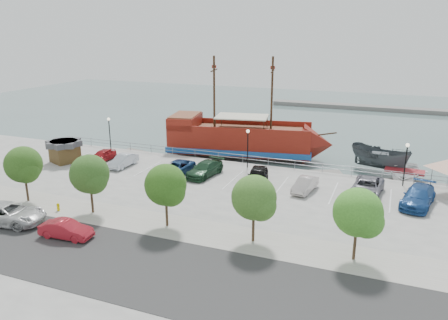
% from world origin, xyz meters
% --- Properties ---
extents(ground, '(160.00, 160.00, 0.00)m').
position_xyz_m(ground, '(0.00, 0.00, -1.00)').
color(ground, '#49615D').
extents(land_slab, '(100.00, 58.00, 1.20)m').
position_xyz_m(land_slab, '(0.00, -21.00, -0.60)').
color(land_slab, gray).
rests_on(land_slab, ground).
extents(street, '(100.00, 8.00, 0.04)m').
position_xyz_m(street, '(0.00, -16.00, 0.01)').
color(street, '#302F2F').
rests_on(street, land_slab).
extents(sidewalk, '(100.00, 4.00, 0.05)m').
position_xyz_m(sidewalk, '(0.00, -10.00, 0.01)').
color(sidewalk, gray).
rests_on(sidewalk, land_slab).
extents(seawall_railing, '(50.00, 0.06, 1.00)m').
position_xyz_m(seawall_railing, '(0.00, 7.80, 0.53)').
color(seawall_railing, gray).
rests_on(seawall_railing, land_slab).
extents(far_shore, '(40.00, 3.00, 0.80)m').
position_xyz_m(far_shore, '(10.00, 55.00, -0.60)').
color(far_shore, slate).
rests_on(far_shore, ground).
extents(pirate_ship, '(21.15, 9.12, 13.14)m').
position_xyz_m(pirate_ship, '(-1.90, 13.78, 1.20)').
color(pirate_ship, maroon).
rests_on(pirate_ship, ground).
extents(patrol_boat, '(7.75, 5.94, 2.83)m').
position_xyz_m(patrol_boat, '(13.50, 13.31, 0.42)').
color(patrol_boat, '#3F454A').
rests_on(patrol_boat, ground).
extents(speedboat, '(5.29, 7.02, 1.37)m').
position_xyz_m(speedboat, '(16.18, 11.25, -0.31)').
color(speedboat, white).
rests_on(speedboat, ground).
extents(dock_west, '(6.56, 3.25, 0.36)m').
position_xyz_m(dock_west, '(-15.29, 9.20, -0.82)').
color(dock_west, slate).
rests_on(dock_west, ground).
extents(dock_mid, '(7.06, 4.38, 0.39)m').
position_xyz_m(dock_mid, '(6.54, 9.20, -0.81)').
color(dock_mid, gray).
rests_on(dock_mid, ground).
extents(dock_east, '(7.65, 2.70, 0.43)m').
position_xyz_m(dock_east, '(16.77, 9.20, -0.79)').
color(dock_east, gray).
rests_on(dock_east, ground).
extents(shed, '(3.96, 3.96, 2.49)m').
position_xyz_m(shed, '(-20.20, 0.84, 1.33)').
color(shed, '#513C1E').
rests_on(shed, land_slab).
extents(street_van, '(6.29, 3.67, 1.64)m').
position_xyz_m(street_van, '(-12.83, -14.13, 0.82)').
color(street_van, silver).
rests_on(street_van, street).
extents(street_sedan, '(4.08, 1.70, 1.31)m').
position_xyz_m(street_sedan, '(-6.89, -14.46, 0.66)').
color(street_sedan, '#AD1B27').
rests_on(street_sedan, street).
extents(fire_hydrant, '(0.24, 0.24, 0.71)m').
position_xyz_m(fire_hydrant, '(-10.91, -10.80, 0.38)').
color(fire_hydrant, '#DFC400').
rests_on(fire_hydrant, sidewalk).
extents(lamp_post_left, '(0.36, 0.36, 4.28)m').
position_xyz_m(lamp_post_left, '(-18.00, 6.50, 2.94)').
color(lamp_post_left, black).
rests_on(lamp_post_left, land_slab).
extents(lamp_post_mid, '(0.36, 0.36, 4.28)m').
position_xyz_m(lamp_post_mid, '(0.00, 6.50, 2.94)').
color(lamp_post_mid, black).
rests_on(lamp_post_mid, land_slab).
extents(lamp_post_right, '(0.36, 0.36, 4.28)m').
position_xyz_m(lamp_post_right, '(16.00, 6.50, 2.94)').
color(lamp_post_right, black).
rests_on(lamp_post_right, land_slab).
extents(tree_b, '(3.30, 3.20, 5.00)m').
position_xyz_m(tree_b, '(-14.85, -10.07, 3.30)').
color(tree_b, '#473321').
rests_on(tree_b, sidewalk).
extents(tree_c, '(3.30, 3.20, 5.00)m').
position_xyz_m(tree_c, '(-7.85, -10.07, 3.30)').
color(tree_c, '#473321').
rests_on(tree_c, sidewalk).
extents(tree_d, '(3.30, 3.20, 5.00)m').
position_xyz_m(tree_d, '(-0.85, -10.07, 3.30)').
color(tree_d, '#473321').
rests_on(tree_d, sidewalk).
extents(tree_e, '(3.30, 3.20, 5.00)m').
position_xyz_m(tree_e, '(6.15, -10.07, 3.30)').
color(tree_e, '#473321').
rests_on(tree_e, sidewalk).
extents(tree_f, '(3.30, 3.20, 5.00)m').
position_xyz_m(tree_f, '(13.15, -10.07, 3.30)').
color(tree_f, '#473321').
rests_on(tree_f, sidewalk).
extents(parked_car_a, '(1.65, 3.94, 1.33)m').
position_xyz_m(parked_car_a, '(-16.35, 2.62, 0.67)').
color(parked_car_a, maroon).
rests_on(parked_car_a, land_slab).
extents(parked_car_b, '(1.52, 4.15, 1.36)m').
position_xyz_m(parked_car_b, '(-12.92, 1.73, 0.68)').
color(parked_car_b, '#B6BDC8').
rests_on(parked_car_b, land_slab).
extents(parked_car_c, '(2.74, 5.16, 1.38)m').
position_xyz_m(parked_car_c, '(-6.18, 1.42, 0.69)').
color(parked_car_c, navy).
rests_on(parked_car_c, land_slab).
extents(parked_car_d, '(2.84, 5.40, 1.49)m').
position_xyz_m(parked_car_d, '(-3.19, 2.12, 0.75)').
color(parked_car_d, '#1B3E25').
rests_on(parked_car_d, land_slab).
extents(parked_car_e, '(2.67, 4.89, 1.58)m').
position_xyz_m(parked_car_e, '(2.55, 2.09, 0.79)').
color(parked_car_e, black).
rests_on(parked_car_e, land_slab).
extents(parked_car_f, '(1.98, 4.19, 1.33)m').
position_xyz_m(parked_car_f, '(7.41, 1.46, 0.66)').
color(parked_car_f, beige).
rests_on(parked_car_f, land_slab).
extents(parked_car_g, '(3.00, 5.76, 1.55)m').
position_xyz_m(parked_car_g, '(12.88, 2.60, 0.77)').
color(parked_car_g, slate).
rests_on(parked_car_g, land_slab).
extents(parked_car_h, '(3.38, 5.96, 1.63)m').
position_xyz_m(parked_car_h, '(17.18, 1.66, 0.81)').
color(parked_car_h, navy).
rests_on(parked_car_h, land_slab).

